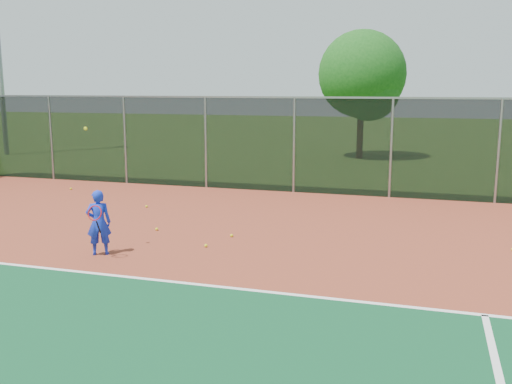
{
  "coord_description": "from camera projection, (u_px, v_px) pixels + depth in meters",
  "views": [
    {
      "loc": [
        1.08,
        -5.55,
        3.33
      ],
      "look_at": [
        -2.13,
        5.0,
        1.3
      ],
      "focal_mm": 40.0,
      "sensor_mm": 36.0,
      "label": 1
    }
  ],
  "objects": [
    {
      "name": "practice_ball_4",
      "position": [
        71.0,
        189.0,
        18.67
      ],
      "size": [
        0.07,
        0.07,
        0.07
      ],
      "primitive_type": "sphere",
      "color": "yellow",
      "rests_on": "court_apron"
    },
    {
      "name": "tennis_player",
      "position": [
        99.0,
        222.0,
        11.33
      ],
      "size": [
        0.59,
        0.67,
        2.55
      ],
      "color": "#1631D3",
      "rests_on": "court_apron"
    },
    {
      "name": "practice_ball_6",
      "position": [
        146.0,
        206.0,
        15.89
      ],
      "size": [
        0.07,
        0.07,
        0.07
      ],
      "primitive_type": "sphere",
      "color": "yellow",
      "rests_on": "court_apron"
    },
    {
      "name": "practice_ball_2",
      "position": [
        232.0,
        235.0,
        12.78
      ],
      "size": [
        0.07,
        0.07,
        0.07
      ],
      "primitive_type": "sphere",
      "color": "yellow",
      "rests_on": "court_apron"
    },
    {
      "name": "practice_ball_5",
      "position": [
        206.0,
        246.0,
        11.97
      ],
      "size": [
        0.07,
        0.07,
        0.07
      ],
      "primitive_type": "sphere",
      "color": "yellow",
      "rests_on": "court_apron"
    },
    {
      "name": "fence_back",
      "position": [
        391.0,
        147.0,
        17.14
      ],
      "size": [
        30.0,
        0.06,
        3.03
      ],
      "color": "black",
      "rests_on": "court_apron"
    },
    {
      "name": "practice_ball_1",
      "position": [
        157.0,
        229.0,
        13.36
      ],
      "size": [
        0.07,
        0.07,
        0.07
      ],
      "primitive_type": "sphere",
      "color": "yellow",
      "rests_on": "court_apron"
    },
    {
      "name": "tree_back_left",
      "position": [
        364.0,
        78.0,
        26.41
      ],
      "size": [
        4.06,
        4.06,
        5.96
      ],
      "color": "#3B2915",
      "rests_on": "ground"
    },
    {
      "name": "court_apron",
      "position": [
        339.0,
        327.0,
        8.01
      ],
      "size": [
        30.0,
        20.0,
        0.02
      ],
      "primitive_type": "cube",
      "color": "brown",
      "rests_on": "ground"
    }
  ]
}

